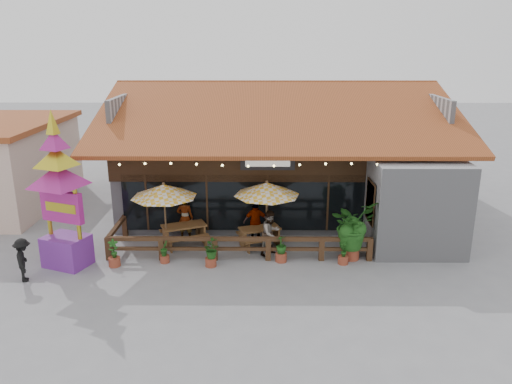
{
  "coord_description": "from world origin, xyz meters",
  "views": [
    {
      "loc": [
        -0.84,
        -17.75,
        7.9
      ],
      "look_at": [
        -0.97,
        1.5,
        2.07
      ],
      "focal_mm": 35.0,
      "sensor_mm": 36.0,
      "label": 1
    }
  ],
  "objects_px": {
    "picnic_table_left": "(184,231)",
    "pedestrian": "(23,260)",
    "umbrella_left": "(164,191)",
    "picnic_table_right": "(260,234)",
    "thai_sign_tower": "(59,180)",
    "tropical_plant": "(353,226)",
    "umbrella_right": "(267,189)"
  },
  "relations": [
    {
      "from": "umbrella_left",
      "to": "umbrella_right",
      "type": "bearing_deg",
      "value": 2.94
    },
    {
      "from": "picnic_table_left",
      "to": "picnic_table_right",
      "type": "bearing_deg",
      "value": -2.81
    },
    {
      "from": "umbrella_right",
      "to": "picnic_table_left",
      "type": "xyz_separation_m",
      "value": [
        -3.33,
        0.24,
        -1.85
      ]
    },
    {
      "from": "picnic_table_left",
      "to": "thai_sign_tower",
      "type": "bearing_deg",
      "value": -153.19
    },
    {
      "from": "umbrella_right",
      "to": "thai_sign_tower",
      "type": "bearing_deg",
      "value": -166.37
    },
    {
      "from": "thai_sign_tower",
      "to": "tropical_plant",
      "type": "distance_m",
      "value": 10.69
    },
    {
      "from": "picnic_table_left",
      "to": "pedestrian",
      "type": "bearing_deg",
      "value": -146.82
    },
    {
      "from": "umbrella_left",
      "to": "pedestrian",
      "type": "xyz_separation_m",
      "value": [
        -4.36,
        -2.82,
        -1.62
      ]
    },
    {
      "from": "picnic_table_right",
      "to": "thai_sign_tower",
      "type": "relative_size",
      "value": 0.32
    },
    {
      "from": "umbrella_left",
      "to": "tropical_plant",
      "type": "relative_size",
      "value": 1.43
    },
    {
      "from": "umbrella_right",
      "to": "picnic_table_right",
      "type": "relative_size",
      "value": 1.5
    },
    {
      "from": "umbrella_left",
      "to": "picnic_table_left",
      "type": "bearing_deg",
      "value": 34.97
    },
    {
      "from": "picnic_table_left",
      "to": "tropical_plant",
      "type": "bearing_deg",
      "value": -11.96
    },
    {
      "from": "picnic_table_right",
      "to": "picnic_table_left",
      "type": "bearing_deg",
      "value": 177.19
    },
    {
      "from": "thai_sign_tower",
      "to": "tropical_plant",
      "type": "xyz_separation_m",
      "value": [
        10.5,
        0.64,
        -1.93
      ]
    },
    {
      "from": "picnic_table_right",
      "to": "pedestrian",
      "type": "relative_size",
      "value": 1.28
    },
    {
      "from": "umbrella_right",
      "to": "thai_sign_tower",
      "type": "distance_m",
      "value": 7.57
    },
    {
      "from": "pedestrian",
      "to": "umbrella_left",
      "type": "bearing_deg",
      "value": -79.43
    },
    {
      "from": "thai_sign_tower",
      "to": "umbrella_left",
      "type": "bearing_deg",
      "value": 25.1
    },
    {
      "from": "umbrella_left",
      "to": "picnic_table_right",
      "type": "distance_m",
      "value": 4.15
    },
    {
      "from": "thai_sign_tower",
      "to": "picnic_table_right",
      "type": "bearing_deg",
      "value": 14.84
    },
    {
      "from": "picnic_table_left",
      "to": "pedestrian",
      "type": "xyz_separation_m",
      "value": [
        -5.0,
        -3.27,
        0.21
      ]
    },
    {
      "from": "thai_sign_tower",
      "to": "picnic_table_left",
      "type": "bearing_deg",
      "value": 26.81
    },
    {
      "from": "tropical_plant",
      "to": "picnic_table_left",
      "type": "bearing_deg",
      "value": 168.04
    },
    {
      "from": "picnic_table_right",
      "to": "umbrella_right",
      "type": "bearing_deg",
      "value": -18.6
    },
    {
      "from": "picnic_table_right",
      "to": "tropical_plant",
      "type": "xyz_separation_m",
      "value": [
        3.46,
        -1.23,
        0.8
      ]
    },
    {
      "from": "thai_sign_tower",
      "to": "pedestrian",
      "type": "xyz_separation_m",
      "value": [
        -1.01,
        -1.25,
        -2.48
      ]
    },
    {
      "from": "picnic_table_left",
      "to": "thai_sign_tower",
      "type": "distance_m",
      "value": 5.22
    },
    {
      "from": "umbrella_left",
      "to": "picnic_table_right",
      "type": "bearing_deg",
      "value": 4.57
    },
    {
      "from": "umbrella_right",
      "to": "thai_sign_tower",
      "type": "height_order",
      "value": "thai_sign_tower"
    },
    {
      "from": "umbrella_left",
      "to": "picnic_table_right",
      "type": "xyz_separation_m",
      "value": [
        3.69,
        0.3,
        -1.87
      ]
    },
    {
      "from": "picnic_table_right",
      "to": "pedestrian",
      "type": "height_order",
      "value": "pedestrian"
    }
  ]
}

